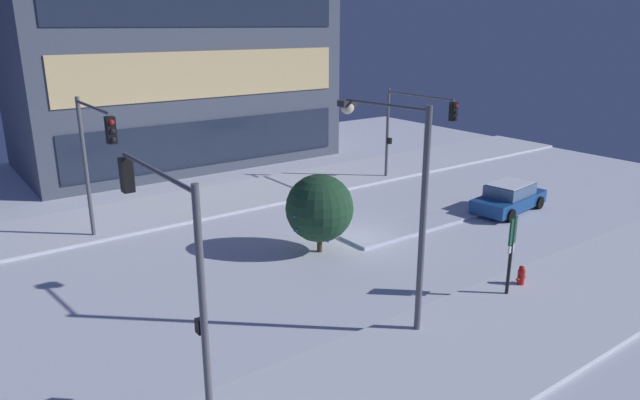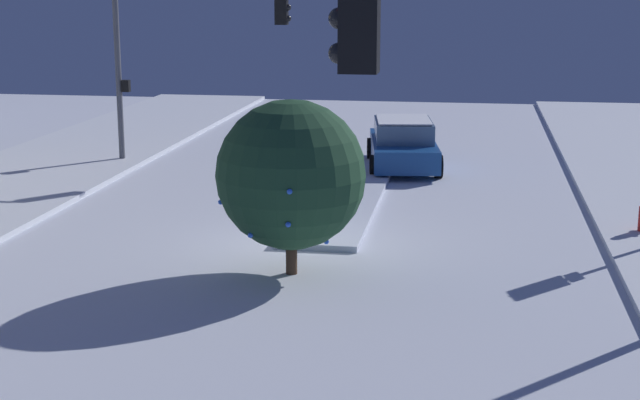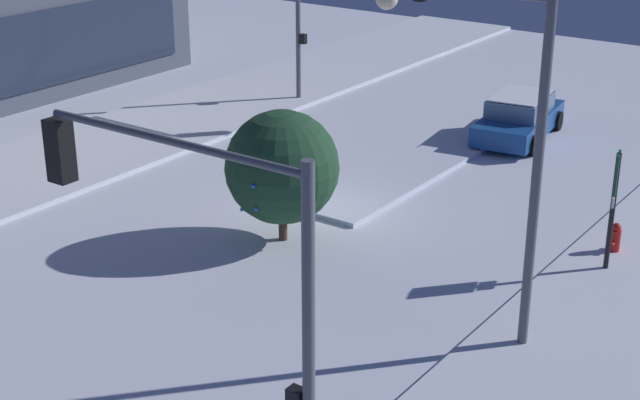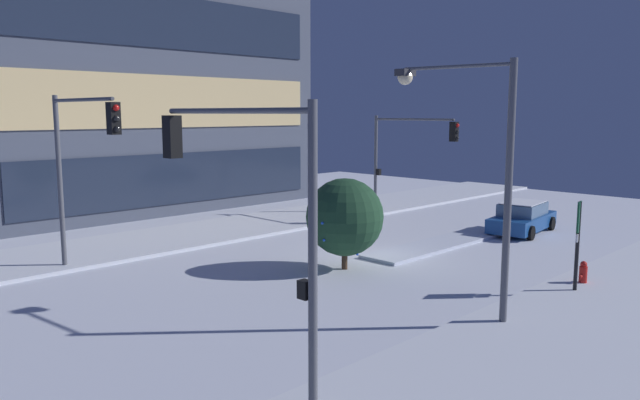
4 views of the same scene
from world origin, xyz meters
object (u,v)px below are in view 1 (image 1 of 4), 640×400
Objects in this scene: traffic_light_corner_near_left at (166,236)px; decorated_tree_median at (320,208)px; car_near at (509,198)px; parking_info_sign at (511,247)px; traffic_light_corner_far_right at (414,121)px; street_lamp_arched at (398,181)px; traffic_light_corner_far_left at (95,148)px; fire_hydrant at (521,277)px.

decorated_tree_median is (8.49, 5.04, -2.19)m from traffic_light_corner_near_left.
car_near is 10.38m from parking_info_sign.
traffic_light_corner_near_left is (-19.12, -10.25, 0.23)m from traffic_light_corner_far_right.
car_near is at bearing -75.81° from street_lamp_arched.
car_near is at bearing 69.60° from traffic_light_corner_far_left.
traffic_light_corner_far_left is 17.91m from traffic_light_corner_far_right.
traffic_light_corner_near_left is 7.02m from street_lamp_arched.
car_near is 20.07m from traffic_light_corner_far_left.
decorated_tree_median reaches higher than parking_info_sign.
street_lamp_arched is (6.90, -1.14, 0.58)m from traffic_light_corner_near_left.
traffic_light_corner_near_left is 11.79m from parking_info_sign.
street_lamp_arched is at bearing 60.42° from parking_info_sign.
decorated_tree_median is (-3.91, 7.17, 1.53)m from fire_hydrant.
parking_info_sign is (-1.06, -0.18, 1.49)m from fire_hydrant.
decorated_tree_median reaches higher than fire_hydrant.
parking_info_sign is 0.88× the size of decorated_tree_median.
traffic_light_corner_far_right is 14.51m from fire_hydrant.
street_lamp_arched is (-12.79, -4.89, 4.01)m from car_near.
traffic_light_corner_near_left is 6.90× the size of fire_hydrant.
traffic_light_corner_far_right is 6.45× the size of fire_hydrant.
street_lamp_arched reaches higher than fire_hydrant.
street_lamp_arched is (5.69, -11.76, 0.27)m from traffic_light_corner_far_left.
parking_info_sign is at bearing -31.76° from traffic_light_corner_far_right.
street_lamp_arched reaches higher than parking_info_sign.
fire_hydrant is 0.26× the size of decorated_tree_median.
fire_hydrant is (-6.72, -12.38, -3.50)m from traffic_light_corner_far_right.
traffic_light_corner_near_left is at bearing -6.52° from traffic_light_corner_far_left.
car_near is 14.27m from street_lamp_arched.
parking_info_sign reaches higher than car_near.
traffic_light_corner_far_right is 16.72m from street_lamp_arched.
fire_hydrant is at bearing -148.94° from car_near.
traffic_light_corner_far_right is at bearing -53.71° from street_lamp_arched.
decorated_tree_median is at bearing 52.55° from traffic_light_corner_far_left.
traffic_light_corner_near_left is at bearing 73.91° from street_lamp_arched.
traffic_light_corner_far_right is (17.90, -0.37, -0.54)m from traffic_light_corner_far_left.
traffic_light_corner_far_right is at bearing 26.12° from decorated_tree_median.
traffic_light_corner_far_left is 1.14× the size of traffic_light_corner_far_right.
traffic_light_corner_near_left is (-1.21, -10.62, -0.31)m from traffic_light_corner_far_left.
traffic_light_corner_near_left is at bearing 63.61° from parking_info_sign.
parking_info_sign is 7.88m from decorated_tree_median.
fire_hydrant is at bearing -106.89° from street_lamp_arched.
parking_info_sign is at bearing -68.78° from decorated_tree_median.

